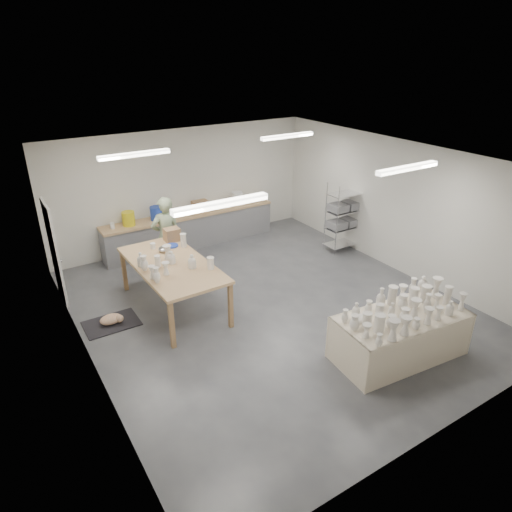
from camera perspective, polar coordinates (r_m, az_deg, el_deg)
room at (r=8.48m, az=0.87°, el=5.67°), size 8.00×8.02×3.00m
back_counter at (r=12.05m, az=-8.15°, el=3.44°), size 4.60×0.60×1.24m
wire_shelf at (r=11.78m, az=10.93°, el=4.98°), size 0.88×0.48×1.80m
drying_table at (r=8.14m, az=17.54°, el=-9.18°), size 2.34×1.27×1.16m
work_table at (r=9.09m, az=-10.62°, el=-0.81°), size 1.37×2.66×1.29m
rug at (r=9.23m, az=-17.61°, el=-8.03°), size 1.00×0.70×0.02m
cat at (r=9.17m, az=-17.55°, el=-7.52°), size 0.45×0.34×0.18m
potter at (r=10.48m, az=-11.15°, el=2.44°), size 0.68×0.45×1.85m
red_stool at (r=10.97m, az=-11.41°, el=-0.15°), size 0.46×0.46×0.33m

